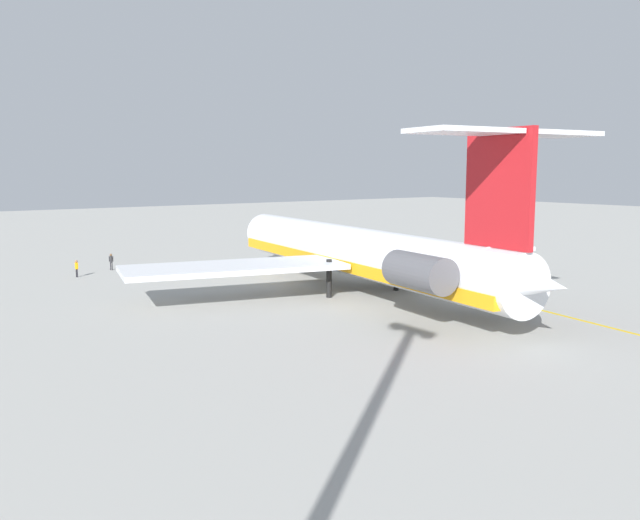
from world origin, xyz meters
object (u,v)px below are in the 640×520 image
Objects in this scene: ground_crew_near_nose at (77,266)px; ground_crew_near_tail at (419,242)px; main_jetliner at (363,252)px; ground_crew_starboard at (111,260)px.

ground_crew_near_nose is 45.61m from ground_crew_near_tail.
main_jetliner is 26.10× the size of ground_crew_near_nose.
ground_crew_near_nose is 5.27m from ground_crew_starboard.
ground_crew_near_tail is at bearing -82.29° from ground_crew_starboard.
main_jetliner reaches higher than ground_crew_near_nose.
ground_crew_near_nose is 0.98× the size of ground_crew_starboard.
ground_crew_near_nose is at bearing 44.19° from main_jetliner.
main_jetliner is 25.61× the size of ground_crew_starboard.
ground_crew_near_tail is at bearing -44.95° from main_jetliner.
main_jetliner is 30.50m from ground_crew_near_nose.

